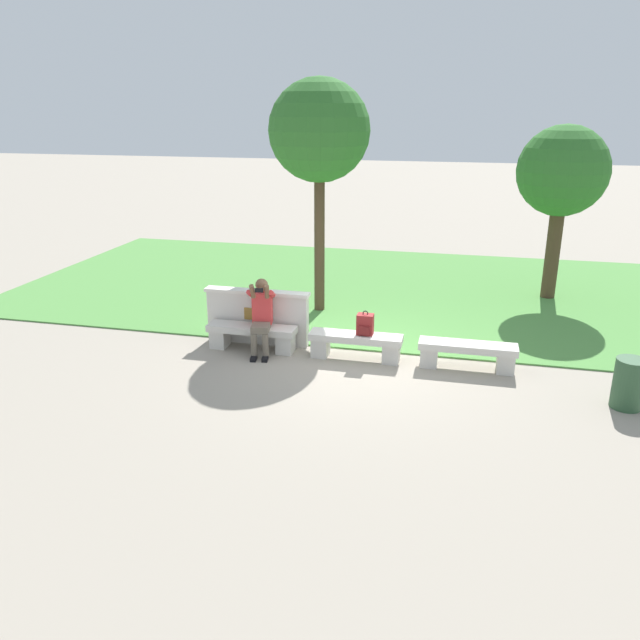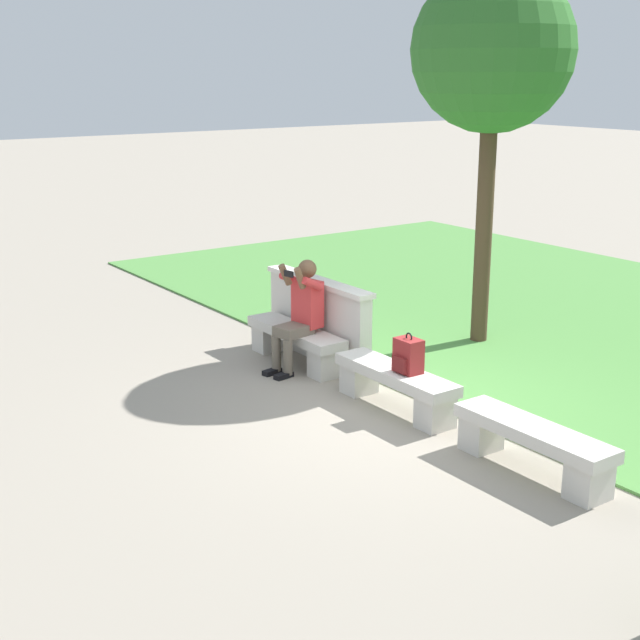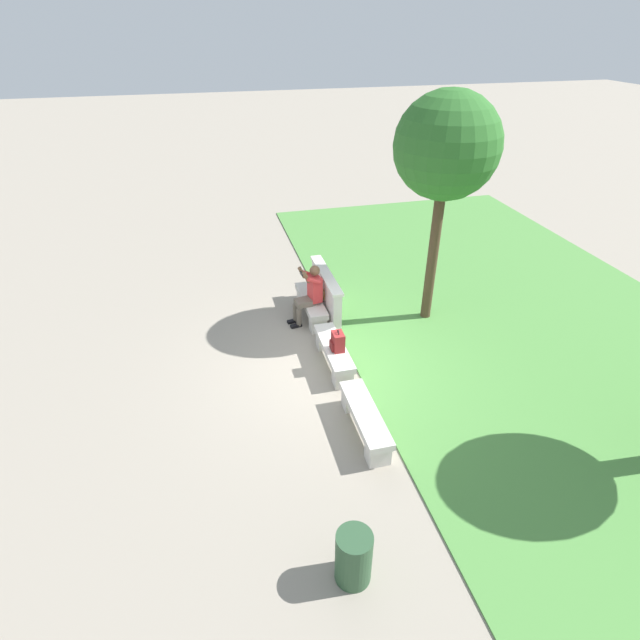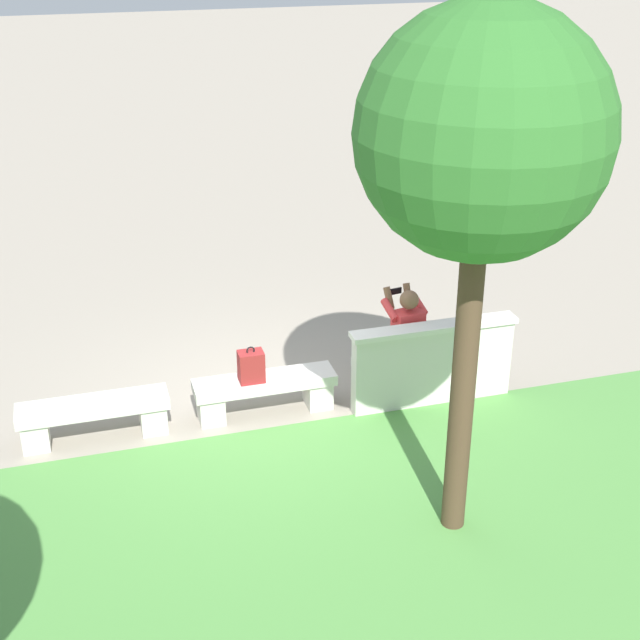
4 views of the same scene
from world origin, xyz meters
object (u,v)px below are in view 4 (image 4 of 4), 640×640
(bench_near, at_px, (265,390))
(tree_behind_wall, at_px, (483,138))
(person_photographer, at_px, (402,333))
(backpack, at_px, (251,367))
(bench_mid, at_px, (94,414))
(bench_main, at_px, (420,368))

(bench_near, bearing_deg, tree_behind_wall, 116.42)
(person_photographer, bearing_deg, tree_behind_wall, 80.11)
(backpack, height_order, tree_behind_wall, tree_behind_wall)
(backpack, relative_size, tree_behind_wall, 0.09)
(bench_mid, relative_size, backpack, 3.75)
(bench_main, distance_m, bench_mid, 3.77)
(bench_main, bearing_deg, backpack, 0.70)
(bench_near, relative_size, person_photographer, 1.21)
(bench_main, distance_m, bench_near, 1.88)
(bench_main, xyz_separation_m, tree_behind_wall, (0.66, 2.46, 3.37))
(bench_main, height_order, bench_near, same)
(bench_main, bearing_deg, bench_mid, 0.00)
(bench_near, relative_size, tree_behind_wall, 0.34)
(bench_main, height_order, person_photographer, person_photographer)
(bench_main, xyz_separation_m, backpack, (2.04, 0.02, 0.34))
(backpack, xyz_separation_m, tree_behind_wall, (-1.38, 2.44, 3.04))
(bench_near, height_order, bench_mid, same)
(bench_near, xyz_separation_m, bench_mid, (1.88, 0.00, 0.00))
(bench_near, distance_m, bench_mid, 1.88)
(bench_mid, height_order, person_photographer, person_photographer)
(tree_behind_wall, bearing_deg, person_photographer, -99.89)
(bench_near, relative_size, backpack, 3.75)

